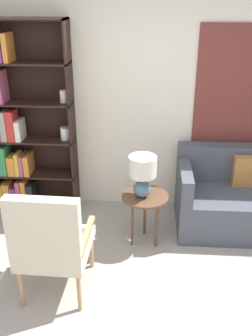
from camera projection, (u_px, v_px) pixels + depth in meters
ground_plane at (121, 334)px, 2.87m from camera, size 14.00×14.00×0.00m
wall_back at (140, 95)px, 4.12m from camera, size 6.40×0.08×2.70m
bookshelf at (14, 128)px, 4.19m from camera, size 1.05×0.30×2.15m
armchair at (50, 241)px, 2.99m from camera, size 0.59×0.64×1.03m
side_table at (145, 201)px, 3.73m from camera, size 0.47×0.47×0.55m
table_lamp at (142, 172)px, 3.57m from camera, size 0.27×0.27×0.43m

